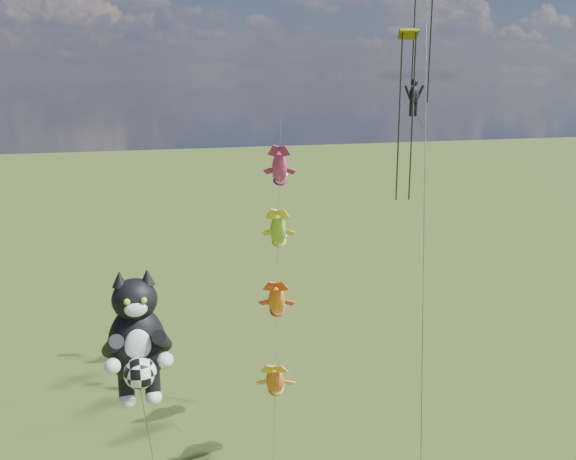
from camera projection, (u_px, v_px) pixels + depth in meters
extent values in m
ellipsoid|color=black|center=(137.00, 346.00, 26.77)|extent=(2.80, 2.47, 3.50)
ellipsoid|color=black|center=(135.00, 299.00, 26.18)|extent=(2.20, 2.07, 1.77)
cone|color=black|center=(119.00, 279.00, 25.82)|extent=(0.74, 0.74, 0.66)
cone|color=black|center=(147.00, 277.00, 26.11)|extent=(0.74, 0.74, 0.66)
ellipsoid|color=white|center=(136.00, 309.00, 25.55)|extent=(1.00, 0.66, 0.63)
ellipsoid|color=white|center=(138.00, 346.00, 25.93)|extent=(1.16, 0.66, 1.44)
sphere|color=gold|center=(127.00, 302.00, 25.31)|extent=(0.26, 0.26, 0.26)
sphere|color=gold|center=(144.00, 300.00, 25.49)|extent=(0.26, 0.26, 0.26)
sphere|color=white|center=(112.00, 366.00, 25.48)|extent=(0.66, 0.66, 0.66)
sphere|color=white|center=(165.00, 360.00, 26.04)|extent=(0.66, 0.66, 0.66)
sphere|color=white|center=(127.00, 401.00, 27.02)|extent=(0.70, 0.70, 0.70)
sphere|color=white|center=(154.00, 397.00, 27.31)|extent=(0.70, 0.70, 0.70)
sphere|color=white|center=(140.00, 373.00, 25.52)|extent=(1.31, 1.31, 1.31)
cylinder|color=black|center=(277.00, 287.00, 33.18)|extent=(4.60, 15.17, 16.04)
ellipsoid|color=red|center=(275.00, 381.00, 30.63)|extent=(1.53, 2.58, 2.45)
ellipsoid|color=orange|center=(277.00, 300.00, 32.80)|extent=(1.53, 2.58, 2.45)
ellipsoid|color=green|center=(278.00, 230.00, 34.97)|extent=(1.53, 2.58, 2.45)
ellipsoid|color=#D83369|center=(280.00, 168.00, 37.14)|extent=(1.53, 2.58, 2.45)
cylinder|color=black|center=(424.00, 200.00, 25.84)|extent=(7.10, 15.57, 27.60)
cube|color=#24980F|center=(409.00, 34.00, 29.61)|extent=(1.01, 0.86, 0.50)
cylinder|color=black|center=(399.00, 121.00, 30.45)|extent=(0.08, 0.08, 7.94)
cylinder|color=black|center=(411.00, 121.00, 30.62)|extent=(0.08, 0.08, 7.94)
cylinder|color=black|center=(414.00, 22.00, 32.18)|extent=(0.08, 0.08, 8.37)
cylinder|color=black|center=(430.00, 23.00, 32.41)|extent=(0.08, 0.08, 8.37)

